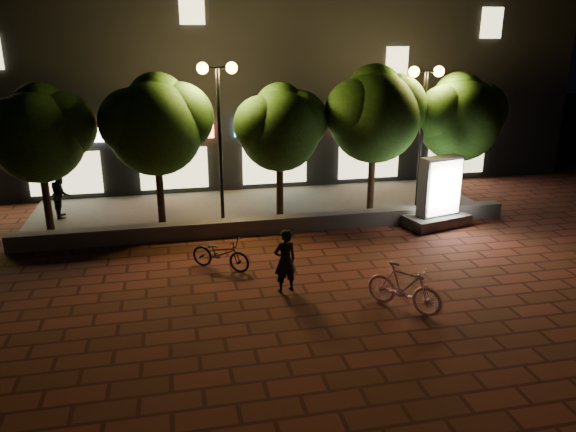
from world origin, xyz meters
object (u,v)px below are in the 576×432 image
object	(u,v)px
street_lamp_right	(424,101)
pedestrian	(61,194)
street_lamp_left	(218,102)
ad_kiosk	(439,198)
tree_far_right	(461,114)
tree_mid	(281,125)
tree_far_left	(39,130)
scooter_pink	(404,287)
tree_right	(375,111)
tree_left	(157,122)
rider	(285,261)
scooter_parked	(221,253)

from	to	relation	value
street_lamp_right	pedestrian	size ratio (longest dim) A/B	3.04
street_lamp_left	ad_kiosk	size ratio (longest dim) A/B	2.21
street_lamp_left	tree_far_right	bearing A→B (deg)	1.76
tree_mid	ad_kiosk	size ratio (longest dim) A/B	1.92
tree_mid	ad_kiosk	xyz separation A→B (m)	(4.90, -1.96, -2.28)
tree_far_left	scooter_pink	size ratio (longest dim) A/B	2.51
tree_right	street_lamp_right	bearing A→B (deg)	-9.10
tree_right	pedestrian	bearing A→B (deg)	172.72
tree_left	scooter_pink	size ratio (longest dim) A/B	2.65
tree_mid	rider	distance (m)	6.33
scooter_parked	tree_far_left	bearing A→B (deg)	85.22
tree_far_right	rider	size ratio (longest dim) A/B	2.92
tree_right	rider	size ratio (longest dim) A/B	3.11
tree_far_right	ad_kiosk	size ratio (longest dim) A/B	2.03
tree_mid	tree_right	distance (m)	3.32
ad_kiosk	scooter_pink	world-z (taller)	ad_kiosk
tree_left	pedestrian	size ratio (longest dim) A/B	2.99
tree_far_left	tree_mid	distance (m)	7.50
street_lamp_left	ad_kiosk	bearing A→B (deg)	-13.74
rider	pedestrian	xyz separation A→B (m)	(-6.33, 7.12, 0.08)
tree_mid	street_lamp_left	size ratio (longest dim) A/B	0.87
tree_right	street_lamp_left	xyz separation A→B (m)	(-5.36, -0.26, 0.46)
tree_left	ad_kiosk	xyz separation A→B (m)	(8.90, -1.96, -2.51)
street_lamp_left	scooter_pink	world-z (taller)	street_lamp_left
tree_far_left	scooter_pink	bearing A→B (deg)	-39.15
tree_left	ad_kiosk	distance (m)	9.45
tree_far_left	tree_left	distance (m)	3.51
tree_left	tree_mid	distance (m)	4.00
tree_far_left	rider	size ratio (longest dim) A/B	2.84
tree_right	street_lamp_left	world-z (taller)	street_lamp_left
scooter_pink	pedestrian	bearing A→B (deg)	93.72
street_lamp_right	street_lamp_left	bearing A→B (deg)	180.00
street_lamp_right	ad_kiosk	size ratio (longest dim) A/B	2.12
tree_far_left	street_lamp_left	xyz separation A→B (m)	(5.45, -0.26, 0.74)
tree_mid	street_lamp_right	bearing A→B (deg)	-3.04
tree_far_left	pedestrian	xyz separation A→B (m)	(0.11, 1.36, -2.39)
tree_mid	rider	bearing A→B (deg)	-100.39
scooter_pink	pedestrian	distance (m)	12.34
scooter_parked	pedestrian	size ratio (longest dim) A/B	1.05
tree_right	tree_mid	bearing A→B (deg)	-180.00
tree_mid	scooter_parked	world-z (taller)	tree_mid
tree_right	rider	world-z (taller)	tree_right
street_lamp_right	scooter_pink	bearing A→B (deg)	-116.72
tree_far_left	street_lamp_left	bearing A→B (deg)	-2.76
ad_kiosk	pedestrian	world-z (taller)	ad_kiosk
tree_far_left	scooter_parked	world-z (taller)	tree_far_left
street_lamp_left	scooter_pink	distance (m)	8.55
tree_far_right	street_lamp_left	world-z (taller)	street_lamp_left
scooter_pink	scooter_parked	world-z (taller)	scooter_pink
tree_far_left	scooter_parked	xyz separation A→B (m)	(5.01, -4.06, -2.84)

